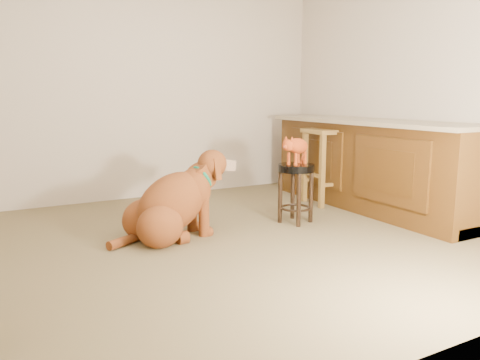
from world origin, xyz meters
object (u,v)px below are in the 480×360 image
tabby_kitten (296,147)px  wood_stool (327,165)px  padded_stool (296,181)px  golden_retriever (173,205)px

tabby_kitten → wood_stool: bearing=11.9°
wood_stool → tabby_kitten: wood_stool is taller
wood_stool → tabby_kitten: 0.97m
wood_stool → tabby_kitten: size_ratio=1.98×
padded_stool → golden_retriever: size_ratio=0.46×
wood_stool → golden_retriever: 2.01m
wood_stool → golden_retriever: bearing=-168.0°
wood_stool → tabby_kitten: (-0.78, -0.50, 0.28)m
padded_stool → tabby_kitten: 0.32m
padded_stool → wood_stool: size_ratio=0.67×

